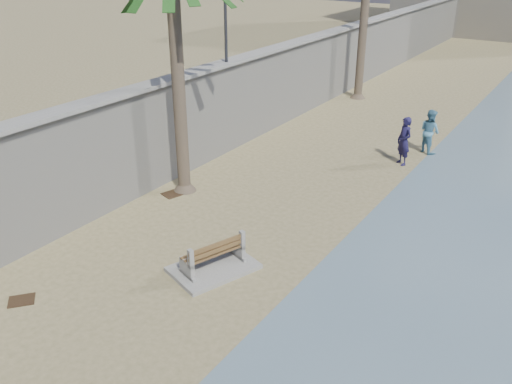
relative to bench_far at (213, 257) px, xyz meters
The scene contains 8 objects.
ground_plane 4.51m from the bench_far, 87.40° to the right, with size 140.00×140.00×0.00m, color #8E7F57.
seawall 16.35m from the bench_far, 107.85° to the left, with size 0.45×70.00×3.50m, color gray.
wall_cap 16.60m from the bench_far, 107.85° to the left, with size 0.80×70.00×0.12m, color gray.
bench_far is the anchor object (origin of this frame).
person_a 10.06m from the bench_far, 80.67° to the left, with size 0.77×0.52×2.15m, color #19153A.
person_b 11.94m from the bench_far, 80.08° to the left, with size 0.95×0.74×1.98m, color teal.
debris_b 4.73m from the bench_far, 130.30° to the right, with size 0.60×0.48×0.03m, color #382616.
debris_c 5.00m from the bench_far, 142.88° to the left, with size 0.71×0.57×0.03m, color #382616.
Camera 1 is at (7.29, -5.01, 7.86)m, focal length 38.00 mm.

